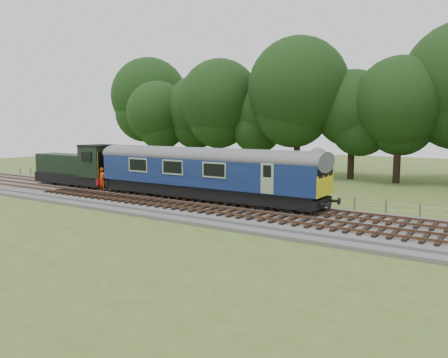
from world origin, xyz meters
The scene contains 9 objects.
ground centered at (0.00, 0.00, 0.00)m, with size 120.00×120.00×0.00m, color #506324.
ballast centered at (0.00, 0.00, 0.17)m, with size 70.00×7.00×0.35m, color #4C4C4F.
track_north centered at (0.00, 1.40, 0.42)m, with size 67.20×2.40×0.21m.
track_south centered at (0.00, -1.60, 0.42)m, with size 67.20×2.40×0.21m.
fence centered at (0.00, 4.50, 0.00)m, with size 64.00×0.12×1.00m, color #6B6054, non-canonical shape.
tree_line centered at (0.00, 22.00, 0.00)m, with size 70.00×8.00×18.00m, color black, non-canonical shape.
dmu_railcar centered at (-3.92, 1.40, 2.61)m, with size 18.05×2.86×3.88m.
shunter_loco centered at (-17.84, 1.40, 1.97)m, with size 8.91×2.60×3.38m.
worker centered at (-13.68, 0.38, 1.31)m, with size 0.70×0.46×1.93m, color #F7440D.
Camera 1 is at (14.38, -23.88, 5.73)m, focal length 35.00 mm.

